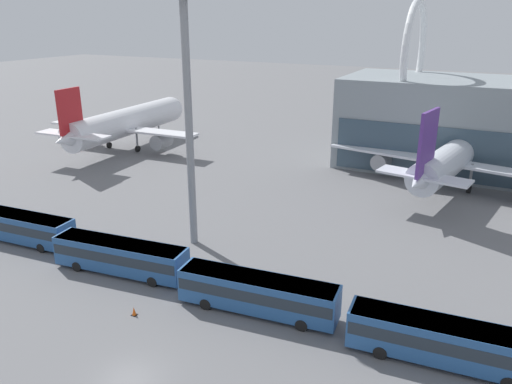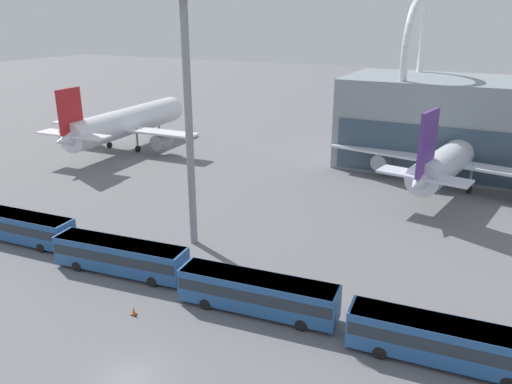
{
  "view_description": "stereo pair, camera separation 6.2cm",
  "coord_description": "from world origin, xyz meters",
  "px_view_note": "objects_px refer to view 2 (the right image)",
  "views": [
    {
      "loc": [
        20.04,
        -20.9,
        23.44
      ],
      "look_at": [
        -4.19,
        27.95,
        4.0
      ],
      "focal_mm": 35.0,
      "sensor_mm": 36.0,
      "label": 1
    },
    {
      "loc": [
        20.1,
        -20.87,
        23.44
      ],
      "look_at": [
        -4.19,
        27.95,
        4.0
      ],
      "focal_mm": 35.0,
      "sensor_mm": 36.0,
      "label": 2
    }
  ],
  "objects_px": {
    "airliner_at_gate_near": "(125,123)",
    "airliner_at_gate_far": "(454,157)",
    "shuttle_bus_1": "(19,225)",
    "floodlight_mast": "(187,86)",
    "shuttle_bus_2": "(120,255)",
    "shuttle_bus_4": "(445,340)",
    "shuttle_bus_3": "(257,292)",
    "traffic_cone_0": "(134,311)"
  },
  "relations": [
    {
      "from": "airliner_at_gate_near",
      "to": "airliner_at_gate_far",
      "type": "distance_m",
      "value": 56.29
    },
    {
      "from": "airliner_at_gate_far",
      "to": "shuttle_bus_1",
      "type": "bearing_deg",
      "value": 144.78
    },
    {
      "from": "airliner_at_gate_far",
      "to": "floodlight_mast",
      "type": "relative_size",
      "value": 1.43
    },
    {
      "from": "shuttle_bus_1",
      "to": "shuttle_bus_2",
      "type": "xyz_separation_m",
      "value": [
        14.66,
        -0.61,
        0.0
      ]
    },
    {
      "from": "shuttle_bus_1",
      "to": "shuttle_bus_4",
      "type": "distance_m",
      "value": 44.0
    },
    {
      "from": "shuttle_bus_2",
      "to": "airliner_at_gate_near",
      "type": "bearing_deg",
      "value": 123.58
    },
    {
      "from": "airliner_at_gate_far",
      "to": "shuttle_bus_4",
      "type": "bearing_deg",
      "value": -164.37
    },
    {
      "from": "airliner_at_gate_near",
      "to": "shuttle_bus_3",
      "type": "relative_size",
      "value": 2.53
    },
    {
      "from": "airliner_at_gate_far",
      "to": "airliner_at_gate_near",
      "type": "bearing_deg",
      "value": 103.17
    },
    {
      "from": "shuttle_bus_1",
      "to": "floodlight_mast",
      "type": "height_order",
      "value": "floodlight_mast"
    },
    {
      "from": "shuttle_bus_1",
      "to": "floodlight_mast",
      "type": "distance_m",
      "value": 24.19
    },
    {
      "from": "airliner_at_gate_near",
      "to": "shuttle_bus_2",
      "type": "relative_size",
      "value": 2.52
    },
    {
      "from": "traffic_cone_0",
      "to": "shuttle_bus_4",
      "type": "bearing_deg",
      "value": 12.16
    },
    {
      "from": "airliner_at_gate_near",
      "to": "shuttle_bus_3",
      "type": "xyz_separation_m",
      "value": [
        45.47,
        -37.43,
        -2.93
      ]
    },
    {
      "from": "airliner_at_gate_near",
      "to": "shuttle_bus_2",
      "type": "distance_m",
      "value": 48.41
    },
    {
      "from": "airliner_at_gate_far",
      "to": "shuttle_bus_3",
      "type": "distance_m",
      "value": 41.95
    },
    {
      "from": "airliner_at_gate_near",
      "to": "traffic_cone_0",
      "type": "bearing_deg",
      "value": -141.66
    },
    {
      "from": "shuttle_bus_3",
      "to": "shuttle_bus_4",
      "type": "xyz_separation_m",
      "value": [
        14.66,
        0.07,
        0.0
      ]
    },
    {
      "from": "airliner_at_gate_near",
      "to": "airliner_at_gate_far",
      "type": "relative_size",
      "value": 0.95
    },
    {
      "from": "shuttle_bus_1",
      "to": "airliner_at_gate_far",
      "type": "bearing_deg",
      "value": 40.66
    },
    {
      "from": "shuttle_bus_1",
      "to": "traffic_cone_0",
      "type": "xyz_separation_m",
      "value": [
        20.43,
        -5.82,
        -1.52
      ]
    },
    {
      "from": "airliner_at_gate_far",
      "to": "shuttle_bus_1",
      "type": "relative_size",
      "value": 2.67
    },
    {
      "from": "shuttle_bus_2",
      "to": "shuttle_bus_4",
      "type": "distance_m",
      "value": 29.33
    },
    {
      "from": "airliner_at_gate_far",
      "to": "shuttle_bus_2",
      "type": "distance_m",
      "value": 47.69
    },
    {
      "from": "airliner_at_gate_far",
      "to": "shuttle_bus_2",
      "type": "xyz_separation_m",
      "value": [
        -25.41,
        -40.26,
        -2.7
      ]
    },
    {
      "from": "airliner_at_gate_near",
      "to": "traffic_cone_0",
      "type": "height_order",
      "value": "airliner_at_gate_near"
    },
    {
      "from": "floodlight_mast",
      "to": "traffic_cone_0",
      "type": "bearing_deg",
      "value": -76.95
    },
    {
      "from": "airliner_at_gate_far",
      "to": "floodlight_mast",
      "type": "height_order",
      "value": "floodlight_mast"
    },
    {
      "from": "airliner_at_gate_near",
      "to": "shuttle_bus_3",
      "type": "distance_m",
      "value": 58.96
    },
    {
      "from": "shuttle_bus_2",
      "to": "traffic_cone_0",
      "type": "distance_m",
      "value": 7.92
    },
    {
      "from": "airliner_at_gate_near",
      "to": "airliner_at_gate_far",
      "type": "xyz_separation_m",
      "value": [
        56.21,
        3.03,
        -0.23
      ]
    },
    {
      "from": "floodlight_mast",
      "to": "shuttle_bus_1",
      "type": "bearing_deg",
      "value": -154.44
    },
    {
      "from": "shuttle_bus_1",
      "to": "shuttle_bus_3",
      "type": "relative_size",
      "value": 1.0
    },
    {
      "from": "airliner_at_gate_near",
      "to": "shuttle_bus_3",
      "type": "bearing_deg",
      "value": -131.88
    },
    {
      "from": "shuttle_bus_3",
      "to": "traffic_cone_0",
      "type": "height_order",
      "value": "shuttle_bus_3"
    },
    {
      "from": "shuttle_bus_2",
      "to": "shuttle_bus_4",
      "type": "xyz_separation_m",
      "value": [
        29.33,
        -0.13,
        0.0
      ]
    },
    {
      "from": "shuttle_bus_3",
      "to": "airliner_at_gate_far",
      "type": "bearing_deg",
      "value": 69.87
    },
    {
      "from": "shuttle_bus_2",
      "to": "shuttle_bus_3",
      "type": "xyz_separation_m",
      "value": [
        14.66,
        -0.2,
        0.0
      ]
    },
    {
      "from": "shuttle_bus_3",
      "to": "traffic_cone_0",
      "type": "distance_m",
      "value": 10.32
    },
    {
      "from": "shuttle_bus_4",
      "to": "shuttle_bus_3",
      "type": "bearing_deg",
      "value": 176.1
    },
    {
      "from": "shuttle_bus_2",
      "to": "shuttle_bus_3",
      "type": "bearing_deg",
      "value": -6.79
    },
    {
      "from": "airliner_at_gate_far",
      "to": "floodlight_mast",
      "type": "bearing_deg",
      "value": 154.02
    }
  ]
}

